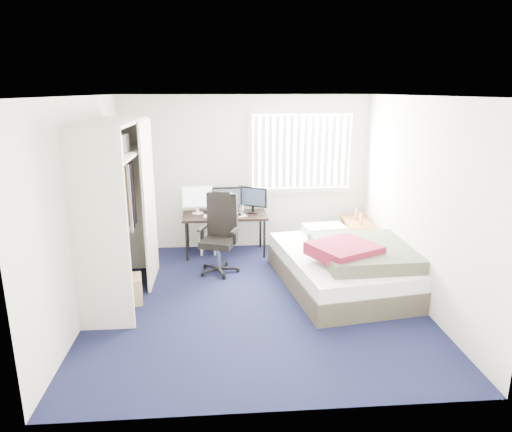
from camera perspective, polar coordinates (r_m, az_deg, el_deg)
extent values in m
plane|color=black|center=(5.88, 0.01, -10.39)|extent=(4.20, 4.20, 0.00)
plane|color=silver|center=(7.50, -1.25, 5.37)|extent=(4.00, 0.00, 4.00)
plane|color=silver|center=(3.46, 2.78, -6.83)|extent=(4.00, 0.00, 4.00)
plane|color=silver|center=(5.66, -20.61, 1.05)|extent=(0.00, 4.20, 4.20)
plane|color=silver|center=(5.95, 19.61, 1.80)|extent=(0.00, 4.20, 4.20)
plane|color=white|center=(5.29, 0.02, 14.78)|extent=(4.20, 4.20, 0.00)
cube|color=white|center=(7.53, 5.66, 8.03)|extent=(1.60, 0.02, 1.20)
cube|color=beige|center=(7.45, 5.83, 12.81)|extent=(1.72, 0.06, 0.06)
cube|color=beige|center=(7.61, 5.57, 3.29)|extent=(1.72, 0.06, 0.06)
cube|color=white|center=(7.47, 5.74, 7.97)|extent=(1.60, 0.04, 1.16)
cube|color=beige|center=(5.06, -18.99, -2.20)|extent=(0.60, 0.04, 2.20)
cube|color=beige|center=(6.76, -15.35, 2.40)|extent=(0.60, 0.04, 2.20)
cube|color=beige|center=(5.73, -17.77, 11.11)|extent=(0.60, 1.80, 0.04)
cube|color=beige|center=(5.77, -17.46, 7.36)|extent=(0.56, 1.74, 0.03)
cylinder|color=silver|center=(5.78, -17.37, 6.18)|extent=(0.03, 1.72, 0.03)
cube|color=#26262B|center=(5.77, -17.22, 1.61)|extent=(0.38, 1.10, 0.90)
cube|color=beige|center=(6.27, -13.21, 1.56)|extent=(0.03, 0.90, 2.20)
cube|color=white|center=(5.32, -18.63, 8.10)|extent=(0.38, 0.30, 0.24)
cube|color=gray|center=(5.80, -17.46, 8.65)|extent=(0.34, 0.28, 0.22)
cube|color=black|center=(7.26, -3.93, 0.03)|extent=(1.35, 0.67, 0.04)
cylinder|color=black|center=(7.12, -8.66, -3.19)|extent=(0.04, 0.04, 0.62)
cylinder|color=black|center=(7.60, -8.54, -1.99)|extent=(0.04, 0.04, 0.62)
cylinder|color=black|center=(7.17, 1.06, -2.88)|extent=(0.04, 0.04, 0.62)
cylinder|color=black|center=(7.64, 0.56, -1.71)|extent=(0.04, 0.04, 0.62)
cube|color=white|center=(7.29, -7.36, 2.43)|extent=(0.50, 0.05, 0.36)
cube|color=white|center=(7.29, -7.36, 2.43)|extent=(0.45, 0.02, 0.31)
cube|color=black|center=(7.30, -3.66, 2.38)|extent=(0.48, 0.05, 0.32)
cube|color=#1E2838|center=(7.30, -3.66, 2.38)|extent=(0.43, 0.02, 0.27)
cube|color=black|center=(7.30, -0.37, 2.41)|extent=(0.48, 0.05, 0.32)
cube|color=#1E2838|center=(7.30, -0.37, 2.41)|extent=(0.43, 0.02, 0.27)
cube|color=white|center=(7.17, -4.96, 0.04)|extent=(0.40, 0.15, 0.02)
cube|color=black|center=(7.18, -2.84, 0.13)|extent=(0.06, 0.10, 0.02)
cylinder|color=silver|center=(7.21, -1.81, 0.77)|extent=(0.08, 0.08, 0.16)
cube|color=white|center=(7.26, -3.93, 0.20)|extent=(0.31, 0.29, 0.00)
cube|color=black|center=(6.71, -4.64, -6.56)|extent=(0.69, 0.69, 0.11)
cylinder|color=silver|center=(6.64, -4.68, -5.03)|extent=(0.05, 0.05, 0.36)
cube|color=black|center=(6.57, -4.72, -3.32)|extent=(0.58, 0.58, 0.09)
cube|color=black|center=(6.65, -4.21, 0.22)|extent=(0.46, 0.23, 0.64)
cube|color=black|center=(6.59, -4.26, 2.51)|extent=(0.29, 0.19, 0.15)
cube|color=black|center=(6.59, -6.78, -1.56)|extent=(0.14, 0.26, 0.04)
cube|color=black|center=(6.44, -2.68, -1.88)|extent=(0.14, 0.26, 0.04)
cube|color=white|center=(7.40, -6.01, -3.07)|extent=(0.29, 0.23, 0.03)
cylinder|color=white|center=(7.36, -6.83, -4.14)|extent=(0.04, 0.04, 0.21)
cylinder|color=white|center=(7.51, -6.79, -3.75)|extent=(0.04, 0.04, 0.21)
cylinder|color=white|center=(7.36, -5.16, -4.11)|extent=(0.04, 0.04, 0.21)
cylinder|color=white|center=(7.51, -5.16, -3.71)|extent=(0.04, 0.04, 0.21)
cube|color=brown|center=(7.45, 12.60, -0.79)|extent=(0.43, 0.82, 0.04)
cube|color=brown|center=(7.16, 11.93, -3.71)|extent=(0.04, 0.04, 0.51)
cube|color=brown|center=(7.82, 10.71, -2.00)|extent=(0.04, 0.04, 0.51)
cube|color=brown|center=(7.24, 14.39, -3.65)|extent=(0.04, 0.04, 0.51)
cube|color=brown|center=(7.90, 12.98, -1.96)|extent=(0.04, 0.04, 0.51)
cube|color=brown|center=(7.25, 13.00, -0.35)|extent=(0.03, 0.14, 0.18)
cube|color=brown|center=(7.53, 12.43, 0.27)|extent=(0.03, 0.14, 0.18)
cube|color=#3F392D|center=(6.38, 11.08, -7.16)|extent=(1.92, 2.37, 0.28)
cube|color=white|center=(6.30, 11.19, -5.26)|extent=(1.88, 2.33, 0.19)
cube|color=silver|center=(6.94, 8.58, -1.74)|extent=(0.65, 0.49, 0.14)
cube|color=#35382A|center=(6.09, 13.52, -4.40)|extent=(1.27, 1.39, 0.18)
cube|color=maroon|center=(5.83, 10.92, -4.24)|extent=(0.98, 0.96, 0.16)
cube|color=#AC7E56|center=(5.97, -16.23, -8.87)|extent=(0.49, 0.40, 0.33)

